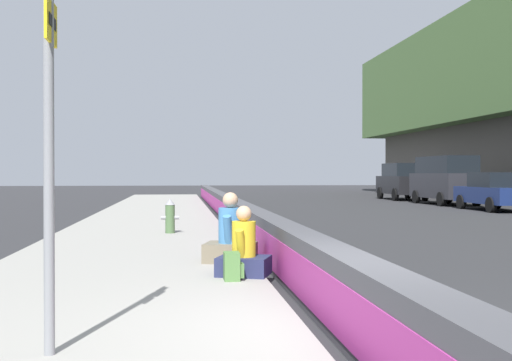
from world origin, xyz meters
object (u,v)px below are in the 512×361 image
Objects in this scene: seated_person_middle at (230,240)px; parked_car_midline at (494,191)px; route_sign_post at (49,109)px; parked_car_farther at (402,181)px; parked_car_far at (445,179)px; seated_person_foreground at (244,253)px; fire_hydrant at (170,216)px; backpack at (232,267)px.

parked_car_midline is at bearing -39.36° from seated_person_middle.
parked_car_farther is at bearing -24.35° from route_sign_post.
seated_person_foreground is at bearing 150.27° from parked_car_far.
route_sign_post reaches higher than seated_person_foreground.
backpack is (-7.32, -0.98, -0.25)m from fire_hydrant.
parked_car_farther is at bearing -23.94° from seated_person_foreground.
backpack is at bearing -27.38° from route_sign_post.
seated_person_foreground is 0.49m from backpack.
route_sign_post is at bearing 155.65° from parked_car_farther.
route_sign_post is at bearing 160.25° from seated_person_middle.
route_sign_post is 0.74× the size of parked_car_farther.
route_sign_post is 0.70× the size of parked_car_far.
route_sign_post is at bearing 175.49° from fire_hydrant.
route_sign_post is 6.05m from seated_person_middle.
route_sign_post is at bearing 152.77° from seated_person_foreground.
backpack is at bearing 176.30° from seated_person_middle.
backpack is 0.08× the size of parked_car_far.
parked_car_far is (23.26, -13.24, 1.02)m from backpack.
parked_car_farther is at bearing -25.23° from seated_person_middle.
parked_car_far is at bearing -0.85° from parked_car_midline.
fire_hydrant is 0.17× the size of parked_car_far.
backpack is (-0.42, 0.21, -0.13)m from seated_person_foreground.
parked_car_midline is 0.88× the size of parked_car_far.
route_sign_post is 4.09× the size of fire_hydrant.
route_sign_post reaches higher than backpack.
route_sign_post is 30.77m from parked_car_far.
backpack is (3.55, -1.84, -1.88)m from route_sign_post.
seated_person_foreground reaches higher than fire_hydrant.
seated_person_middle is at bearing -168.43° from fire_hydrant.
route_sign_post reaches higher than parked_car_midline.
parked_car_midline is at bearing -53.44° from fire_hydrant.
parked_car_midline is at bearing -36.46° from backpack.
seated_person_foreground reaches higher than backpack.
seated_person_middle is at bearing 154.77° from parked_car_farther.
backpack is at bearing 150.34° from parked_car_far.
backpack is at bearing -172.35° from fire_hydrant.
parked_car_far reaches higher than parked_car_farther.
parked_car_farther reaches higher than parked_car_midline.
parked_car_far reaches higher than parked_car_midline.
route_sign_post reaches higher than parked_car_farther.
fire_hydrant is 17.61m from parked_car_midline.
seated_person_foreground is 2.61× the size of backpack.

